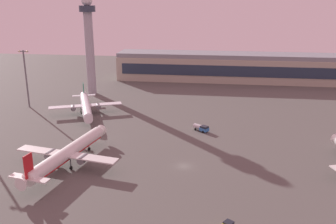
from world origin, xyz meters
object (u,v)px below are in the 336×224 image
Objects in this scene: airplane_mid_apron at (86,105)px; fuel_truck at (201,128)px; apron_light_west at (26,75)px; airplane_far_stand at (67,153)px; control_tower at (89,39)px.

airplane_mid_apron is 52.70m from fuel_truck.
airplane_mid_apron is at bearing -13.18° from apron_light_west.
apron_light_west is (-29.81, 6.98, 11.09)m from airplane_mid_apron.
apron_light_west is at bearing 137.06° from airplane_far_stand.
control_tower is 37.33m from apron_light_west.
fuel_truck is at bearing 53.92° from airplane_far_stand.
airplane_mid_apron is 32.56m from apron_light_west.
airplane_far_stand is 72.09m from apron_light_west.
control_tower reaches higher than airplane_mid_apron.
airplane_far_stand is at bearing 81.19° from airplane_mid_apron.
control_tower reaches higher than airplane_far_stand.
fuel_truck is 0.24× the size of apron_light_west.
apron_light_west is at bearing -126.34° from control_tower.
airplane_far_stand is at bearing -53.67° from apron_light_west.
airplane_far_stand is 1.60× the size of apron_light_west.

